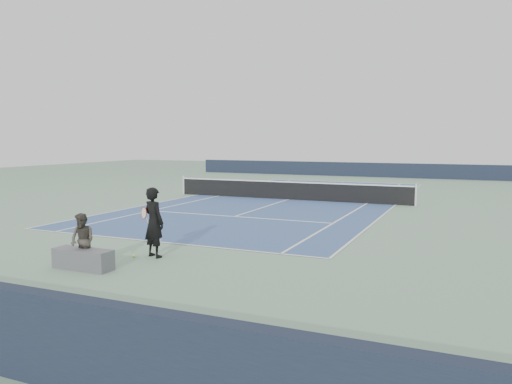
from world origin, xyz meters
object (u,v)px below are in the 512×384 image
at_px(tennis_net, 288,190).
at_px(tennis_player, 154,222).
at_px(tennis_ball, 134,256).
at_px(spectator_bench, 83,249).

distance_m(tennis_net, tennis_player, 13.58).
bearing_deg(tennis_player, tennis_ball, -150.73).
distance_m(tennis_player, spectator_bench, 1.99).
distance_m(tennis_player, tennis_ball, 1.06).
distance_m(tennis_net, tennis_ball, 13.82).
bearing_deg(tennis_net, tennis_player, -85.27).
height_order(tennis_net, spectator_bench, spectator_bench).
height_order(tennis_net, tennis_player, tennis_player).
height_order(tennis_player, spectator_bench, tennis_player).
relative_size(tennis_ball, spectator_bench, 0.05).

